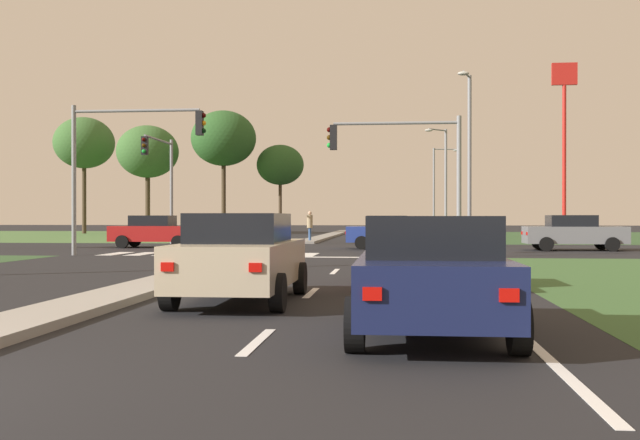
# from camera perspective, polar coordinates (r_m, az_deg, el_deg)

# --- Properties ---
(ground_plane) EXTENTS (200.00, 200.00, 0.00)m
(ground_plane) POSITION_cam_1_polar(r_m,az_deg,el_deg) (36.04, -2.58, -2.21)
(ground_plane) COLOR black
(grass_verge_far_left) EXTENTS (35.00, 35.00, 0.01)m
(grass_verge_far_left) POSITION_cam_1_polar(r_m,az_deg,el_deg) (67.53, -21.33, -1.07)
(grass_verge_far_left) COLOR #476B38
(grass_verge_far_left) RESTS_ON ground
(median_island_near) EXTENTS (1.20, 22.00, 0.14)m
(median_island_near) POSITION_cam_1_polar(r_m,az_deg,el_deg) (17.48, -11.64, -4.60)
(median_island_near) COLOR gray
(median_island_near) RESTS_ON ground
(median_island_far) EXTENTS (1.20, 36.00, 0.14)m
(median_island_far) POSITION_cam_1_polar(r_m,az_deg,el_deg) (60.87, 0.82, -1.14)
(median_island_far) COLOR gray
(median_island_far) RESTS_ON ground
(lane_dash_near) EXTENTS (0.14, 2.00, 0.01)m
(lane_dash_near) POSITION_cam_1_polar(r_m,az_deg,el_deg) (9.47, -4.75, -9.13)
(lane_dash_near) COLOR silver
(lane_dash_near) RESTS_ON ground
(lane_dash_second) EXTENTS (0.14, 2.00, 0.01)m
(lane_dash_second) POSITION_cam_1_polar(r_m,az_deg,el_deg) (15.36, -0.66, -5.51)
(lane_dash_second) COLOR silver
(lane_dash_second) RESTS_ON ground
(lane_dash_third) EXTENTS (0.14, 2.00, 0.01)m
(lane_dash_third) POSITION_cam_1_polar(r_m,az_deg,el_deg) (21.31, 1.13, -3.90)
(lane_dash_third) COLOR silver
(lane_dash_third) RESTS_ON ground
(edge_line_right) EXTENTS (0.14, 24.00, 0.01)m
(edge_line_right) POSITION_cam_1_polar(r_m,az_deg,el_deg) (17.77, 11.07, -4.73)
(edge_line_right) COLOR silver
(edge_line_right) RESTS_ON ground
(stop_bar_near) EXTENTS (6.40, 0.50, 0.01)m
(stop_bar_near) POSITION_cam_1_polar(r_m,az_deg,el_deg) (28.70, 2.92, -2.83)
(stop_bar_near) COLOR silver
(stop_bar_near) RESTS_ON ground
(crosswalk_bar_near) EXTENTS (0.70, 2.80, 0.01)m
(crosswalk_bar_near) POSITION_cam_1_polar(r_m,az_deg,el_deg) (32.60, -15.15, -2.47)
(crosswalk_bar_near) COLOR silver
(crosswalk_bar_near) RESTS_ON ground
(crosswalk_bar_second) EXTENTS (0.70, 2.80, 0.01)m
(crosswalk_bar_second) POSITION_cam_1_polar(r_m,az_deg,el_deg) (32.21, -13.23, -2.50)
(crosswalk_bar_second) COLOR silver
(crosswalk_bar_second) RESTS_ON ground
(crosswalk_bar_third) EXTENTS (0.70, 2.80, 0.01)m
(crosswalk_bar_third) POSITION_cam_1_polar(r_m,az_deg,el_deg) (31.85, -11.27, -2.53)
(crosswalk_bar_third) COLOR silver
(crosswalk_bar_third) RESTS_ON ground
(crosswalk_bar_fourth) EXTENTS (0.70, 2.80, 0.01)m
(crosswalk_bar_fourth) POSITION_cam_1_polar(r_m,az_deg,el_deg) (31.54, -9.27, -2.55)
(crosswalk_bar_fourth) COLOR silver
(crosswalk_bar_fourth) RESTS_ON ground
(crosswalk_bar_fifth) EXTENTS (0.70, 2.80, 0.01)m
(crosswalk_bar_fifth) POSITION_cam_1_polar(r_m,az_deg,el_deg) (31.26, -7.23, -2.58)
(crosswalk_bar_fifth) COLOR silver
(crosswalk_bar_fifth) RESTS_ON ground
(crosswalk_bar_sixth) EXTENTS (0.70, 2.80, 0.01)m
(crosswalk_bar_sixth) POSITION_cam_1_polar(r_m,az_deg,el_deg) (31.02, -5.16, -2.60)
(crosswalk_bar_sixth) COLOR silver
(crosswalk_bar_sixth) RESTS_ON ground
(crosswalk_bar_seventh) EXTENTS (0.70, 2.80, 0.01)m
(crosswalk_bar_seventh) POSITION_cam_1_polar(r_m,az_deg,el_deg) (30.83, -3.06, -2.62)
(crosswalk_bar_seventh) COLOR silver
(crosswalk_bar_seventh) RESTS_ON ground
(crosswalk_bar_eighth) EXTENTS (0.70, 2.80, 0.01)m
(crosswalk_bar_eighth) POSITION_cam_1_polar(r_m,az_deg,el_deg) (30.67, -0.93, -2.63)
(crosswalk_bar_eighth) COLOR silver
(crosswalk_bar_eighth) RESTS_ON ground
(car_beige_near) EXTENTS (2.01, 4.51, 1.61)m
(car_beige_near) POSITION_cam_1_polar(r_m,az_deg,el_deg) (13.76, -5.99, -2.78)
(car_beige_near) COLOR #BCAD8E
(car_beige_near) RESTS_ON ground
(car_red_second) EXTENTS (4.42, 1.98, 1.61)m
(car_red_second) POSITION_cam_1_polar(r_m,az_deg,el_deg) (38.61, -12.34, -0.84)
(car_red_second) COLOR #A31919
(car_red_second) RESTS_ON ground
(car_navy_third) EXTENTS (2.05, 4.20, 1.56)m
(car_navy_third) POSITION_cam_1_polar(r_m,az_deg,el_deg) (9.91, 8.35, -4.11)
(car_navy_third) COLOR #161E47
(car_navy_third) RESTS_ON ground
(car_maroon_fourth) EXTENTS (1.96, 4.33, 1.50)m
(car_maroon_fourth) POSITION_cam_1_polar(r_m,az_deg,el_deg) (16.87, 7.13, -2.39)
(car_maroon_fourth) COLOR maroon
(car_maroon_fourth) RESTS_ON ground
(car_blue_fifth) EXTENTS (4.20, 1.99, 1.60)m
(car_blue_fifth) POSITION_cam_1_polar(r_m,az_deg,el_deg) (36.52, 5.25, -0.90)
(car_blue_fifth) COLOR navy
(car_blue_fifth) RESTS_ON ground
(car_grey_sixth) EXTENTS (4.51, 2.00, 1.62)m
(car_grey_sixth) POSITION_cam_1_polar(r_m,az_deg,el_deg) (36.45, 18.61, -0.90)
(car_grey_sixth) COLOR slate
(car_grey_sixth) RESTS_ON ground
(traffic_signal_far_left) EXTENTS (0.32, 4.98, 5.97)m
(traffic_signal_far_left) POSITION_cam_1_polar(r_m,az_deg,el_deg) (42.53, -11.83, 3.70)
(traffic_signal_far_left) COLOR gray
(traffic_signal_far_left) RESTS_ON ground
(traffic_signal_near_left) EXTENTS (5.49, 0.32, 6.00)m
(traffic_signal_near_left) POSITION_cam_1_polar(r_m,az_deg,el_deg) (31.10, -14.79, 5.07)
(traffic_signal_near_left) COLOR gray
(traffic_signal_near_left) RESTS_ON ground
(traffic_signal_near_right) EXTENTS (5.13, 0.32, 5.38)m
(traffic_signal_near_right) POSITION_cam_1_polar(r_m,az_deg,el_deg) (29.11, 6.69, 4.58)
(traffic_signal_near_right) COLOR gray
(traffic_signal_near_right) RESTS_ON ground
(street_lamp_second) EXTENTS (0.83, 1.87, 8.71)m
(street_lamp_second) POSITION_cam_1_polar(r_m,az_deg,el_deg) (38.96, 11.18, 5.13)
(street_lamp_second) COLOR gray
(street_lamp_second) RESTS_ON ground
(street_lamp_third) EXTENTS (1.70, 1.53, 8.07)m
(street_lamp_third) POSITION_cam_1_polar(r_m,az_deg,el_deg) (56.96, 9.34, 3.27)
(street_lamp_third) COLOR gray
(street_lamp_third) RESTS_ON ground
(street_lamp_fourth) EXTENTS (2.55, 0.61, 8.25)m
(street_lamp_fourth) POSITION_cam_1_polar(r_m,az_deg,el_deg) (74.72, 8.77, 2.65)
(street_lamp_fourth) COLOR gray
(street_lamp_fourth) RESTS_ON ground
(pedestrian_at_median) EXTENTS (0.34, 0.34, 1.74)m
(pedestrian_at_median) POSITION_cam_1_polar(r_m,az_deg,el_deg) (44.90, -0.77, -0.20)
(pedestrian_at_median) COLOR #335184
(pedestrian_at_median) RESTS_ON median_island_far
(fastfood_pole_sign) EXTENTS (1.80, 0.40, 12.72)m
(fastfood_pole_sign) POSITION_cam_1_polar(r_m,az_deg,el_deg) (58.15, 17.95, 7.79)
(fastfood_pole_sign) COLOR red
(fastfood_pole_sign) RESTS_ON ground
(treeline_near) EXTENTS (5.53, 5.53, 10.69)m
(treeline_near) POSITION_cam_1_polar(r_m,az_deg,el_deg) (73.03, -17.38, 5.55)
(treeline_near) COLOR #423323
(treeline_near) RESTS_ON ground
(treeline_second) EXTENTS (5.38, 5.38, 9.52)m
(treeline_second) POSITION_cam_1_polar(r_m,az_deg,el_deg) (67.86, -12.88, 5.03)
(treeline_second) COLOR #423323
(treeline_second) RESTS_ON ground
(treeline_third) EXTENTS (5.54, 5.54, 10.59)m
(treeline_third) POSITION_cam_1_polar(r_m,az_deg,el_deg) (65.19, -7.29, 6.11)
(treeline_third) COLOR #423323
(treeline_third) RESTS_ON ground
(treeline_fourth) EXTENTS (4.10, 4.10, 7.80)m
(treeline_fourth) POSITION_cam_1_polar(r_m,az_deg,el_deg) (65.85, -3.02, 4.16)
(treeline_fourth) COLOR #423323
(treeline_fourth) RESTS_ON ground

